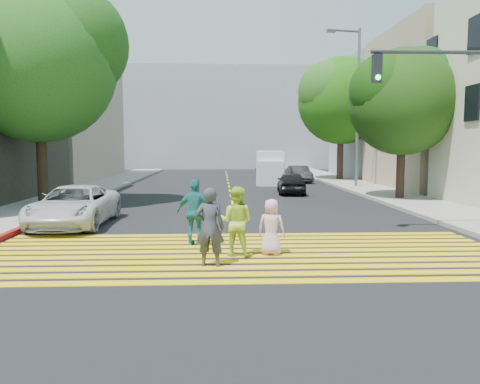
{
  "coord_description": "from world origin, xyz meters",
  "views": [
    {
      "loc": [
        -0.55,
        -10.34,
        2.72
      ],
      "look_at": [
        0.0,
        3.0,
        1.4
      ],
      "focal_mm": 35.0,
      "sensor_mm": 36.0,
      "label": 1
    }
  ],
  "objects": [
    {
      "name": "building_right_tan",
      "position": [
        15.0,
        19.0,
        5.0
      ],
      "size": [
        10.0,
        10.0,
        10.0
      ],
      "primitive_type": "cube",
      "color": "tan",
      "rests_on": "ground"
    },
    {
      "name": "pedestrian_man",
      "position": [
        -0.8,
        0.06,
        0.9
      ],
      "size": [
        0.7,
        0.5,
        1.8
      ],
      "primitive_type": "imported",
      "rotation": [
        0.0,
        0.0,
        3.02
      ],
      "color": "#36373F",
      "rests_on": "ground"
    },
    {
      "name": "pedestrian_extra",
      "position": [
        -1.24,
        2.35,
        0.91
      ],
      "size": [
        1.14,
        0.67,
        1.82
      ],
      "primitive_type": "imported",
      "rotation": [
        0.0,
        0.0,
        2.92
      ],
      "color": "#21737F",
      "rests_on": "ground"
    },
    {
      "name": "backdrop_block",
      "position": [
        0.0,
        48.0,
        6.0
      ],
      "size": [
        30.0,
        8.0,
        12.0
      ],
      "primitive_type": "cube",
      "color": "gray",
      "rests_on": "ground"
    },
    {
      "name": "building_right_grey",
      "position": [
        15.0,
        30.0,
        5.0
      ],
      "size": [
        10.0,
        10.0,
        10.0
      ],
      "primitive_type": "cube",
      "color": "gray",
      "rests_on": "ground"
    },
    {
      "name": "tree_right_near",
      "position": [
        8.44,
        12.55,
        5.14
      ],
      "size": [
        6.12,
        5.85,
        7.6
      ],
      "rotation": [
        0.0,
        0.0,
        0.13
      ],
      "color": "black",
      "rests_on": "ground"
    },
    {
      "name": "curb_red",
      "position": [
        -6.9,
        6.0,
        0.08
      ],
      "size": [
        0.2,
        8.0,
        0.16
      ],
      "primitive_type": "cube",
      "color": "maroon",
      "rests_on": "ground"
    },
    {
      "name": "dark_car_parked",
      "position": [
        5.33,
        24.51,
        0.62
      ],
      "size": [
        1.56,
        3.82,
        1.23
      ],
      "primitive_type": "imported",
      "rotation": [
        0.0,
        0.0,
        0.07
      ],
      "color": "black",
      "rests_on": "ground"
    },
    {
      "name": "street_lamp",
      "position": [
        7.88,
        19.1,
        5.74
      ],
      "size": [
        2.26,
        0.62,
        10.0
      ],
      "rotation": [
        0.0,
        0.0,
        0.18
      ],
      "color": "slate",
      "rests_on": "ground"
    },
    {
      "name": "tree_right_far",
      "position": [
        8.83,
        25.89,
        6.54
      ],
      "size": [
        8.26,
        8.04,
        9.68
      ],
      "rotation": [
        0.0,
        0.0,
        0.23
      ],
      "color": "#422F1F",
      "rests_on": "ground"
    },
    {
      "name": "sidewalk_left",
      "position": [
        -8.5,
        22.0,
        0.07
      ],
      "size": [
        3.0,
        40.0,
        0.15
      ],
      "primitive_type": "cube",
      "color": "gray",
      "rests_on": "ground"
    },
    {
      "name": "crosswalk",
      "position": [
        0.0,
        1.28,
        0.01
      ],
      "size": [
        13.4,
        5.3,
        0.01
      ],
      "color": "yellow",
      "rests_on": "ground"
    },
    {
      "name": "white_van",
      "position": [
        2.98,
        23.17,
        1.12
      ],
      "size": [
        2.29,
        5.13,
        2.35
      ],
      "rotation": [
        0.0,
        0.0,
        -0.09
      ],
      "color": "white",
      "rests_on": "ground"
    },
    {
      "name": "ground",
      "position": [
        0.0,
        0.0,
        0.0
      ],
      "size": [
        120.0,
        120.0,
        0.0
      ],
      "primitive_type": "plane",
      "color": "black"
    },
    {
      "name": "sidewalk_right",
      "position": [
        8.5,
        15.0,
        0.07
      ],
      "size": [
        3.0,
        60.0,
        0.15
      ],
      "primitive_type": "cube",
      "color": "gray",
      "rests_on": "ground"
    },
    {
      "name": "pedestrian_woman",
      "position": [
        -0.17,
        1.04,
        0.86
      ],
      "size": [
        1.0,
        0.88,
        1.73
      ],
      "primitive_type": "imported",
      "rotation": [
        0.0,
        0.0,
        2.83
      ],
      "color": "#BADF38",
      "rests_on": "ground"
    },
    {
      "name": "tree_left",
      "position": [
        -8.5,
        11.11,
        6.64
      ],
      "size": [
        7.71,
        7.14,
        9.85
      ],
      "rotation": [
        0.0,
        0.0,
        0.05
      ],
      "color": "black",
      "rests_on": "ground"
    },
    {
      "name": "lane_line",
      "position": [
        0.0,
        22.5,
        0.01
      ],
      "size": [
        0.12,
        34.4,
        0.01
      ],
      "color": "yellow",
      "rests_on": "ground"
    },
    {
      "name": "silver_car",
      "position": [
        3.68,
        31.31,
        0.67
      ],
      "size": [
        2.21,
        4.76,
        1.35
      ],
      "primitive_type": "imported",
      "rotation": [
        0.0,
        0.0,
        3.21
      ],
      "color": "#A7AFB9",
      "rests_on": "ground"
    },
    {
      "name": "dark_car_near",
      "position": [
        3.46,
        16.06,
        0.64
      ],
      "size": [
        1.82,
        3.87,
        1.28
      ],
      "primitive_type": "imported",
      "rotation": [
        0.0,
        0.0,
        3.06
      ],
      "color": "black",
      "rests_on": "ground"
    },
    {
      "name": "traffic_signal",
      "position": [
        6.76,
        3.69,
        3.82
      ],
      "size": [
        4.02,
        0.34,
        5.9
      ],
      "rotation": [
        0.0,
        0.0,
        0.0
      ],
      "color": "black",
      "rests_on": "ground"
    },
    {
      "name": "pedestrian_child",
      "position": [
        0.7,
        1.11,
        0.71
      ],
      "size": [
        0.8,
        0.66,
        1.41
      ],
      "primitive_type": "imported",
      "rotation": [
        0.0,
        0.0,
        2.78
      ],
      "color": "#ECADD1",
      "rests_on": "ground"
    },
    {
      "name": "white_sedan",
      "position": [
        -5.56,
        5.71,
        0.68
      ],
      "size": [
        2.28,
        4.91,
        1.36
      ],
      "primitive_type": "imported",
      "rotation": [
        0.0,
        0.0,
        -0.0
      ],
      "color": "silver",
      "rests_on": "ground"
    },
    {
      "name": "building_left_tan",
      "position": [
        -16.0,
        28.0,
        5.0
      ],
      "size": [
        12.0,
        16.0,
        10.0
      ],
      "primitive_type": "cube",
      "color": "tan",
      "rests_on": "ground"
    }
  ]
}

